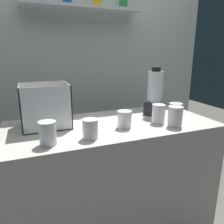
{
  "coord_description": "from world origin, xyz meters",
  "views": [
    {
      "loc": [
        -0.51,
        -1.29,
        1.36
      ],
      "look_at": [
        0.0,
        0.0,
        0.98
      ],
      "focal_mm": 34.6,
      "sensor_mm": 36.0,
      "label": 1
    }
  ],
  "objects_px": {
    "juice_cup_beet_left": "(90,130)",
    "juice_cup_carrot_right": "(158,115)",
    "juice_cup_carrot_far_right": "(175,117)",
    "juice_cup_beet_far_left": "(48,134)",
    "juice_cup_mango_rightmost": "(175,113)",
    "blender_pitcher": "(155,96)",
    "carrot_display_bin": "(46,114)",
    "juice_cup_mango_middle": "(125,120)"
  },
  "relations": [
    {
      "from": "juice_cup_mango_middle",
      "to": "blender_pitcher",
      "type": "bearing_deg",
      "value": 30.07
    },
    {
      "from": "juice_cup_carrot_right",
      "to": "juice_cup_carrot_far_right",
      "type": "bearing_deg",
      "value": -59.85
    },
    {
      "from": "juice_cup_carrot_right",
      "to": "juice_cup_mango_rightmost",
      "type": "distance_m",
      "value": 0.14
    },
    {
      "from": "juice_cup_beet_far_left",
      "to": "juice_cup_mango_middle",
      "type": "xyz_separation_m",
      "value": [
        0.48,
        0.1,
        -0.0
      ]
    },
    {
      "from": "carrot_display_bin",
      "to": "juice_cup_beet_left",
      "type": "relative_size",
      "value": 2.65
    },
    {
      "from": "carrot_display_bin",
      "to": "blender_pitcher",
      "type": "relative_size",
      "value": 0.82
    },
    {
      "from": "carrot_display_bin",
      "to": "juice_cup_carrot_right",
      "type": "distance_m",
      "value": 0.75
    },
    {
      "from": "juice_cup_beet_far_left",
      "to": "juice_cup_carrot_right",
      "type": "distance_m",
      "value": 0.74
    },
    {
      "from": "juice_cup_carrot_far_right",
      "to": "juice_cup_mango_rightmost",
      "type": "xyz_separation_m",
      "value": [
        0.08,
        0.1,
        -0.0
      ]
    },
    {
      "from": "juice_cup_carrot_far_right",
      "to": "juice_cup_mango_rightmost",
      "type": "bearing_deg",
      "value": 52.18
    },
    {
      "from": "juice_cup_beet_left",
      "to": "juice_cup_carrot_right",
      "type": "relative_size",
      "value": 0.87
    },
    {
      "from": "juice_cup_beet_far_left",
      "to": "juice_cup_mango_rightmost",
      "type": "bearing_deg",
      "value": 6.91
    },
    {
      "from": "carrot_display_bin",
      "to": "juice_cup_mango_middle",
      "type": "bearing_deg",
      "value": -24.01
    },
    {
      "from": "juice_cup_mango_rightmost",
      "to": "juice_cup_beet_far_left",
      "type": "bearing_deg",
      "value": -173.09
    },
    {
      "from": "carrot_display_bin",
      "to": "juice_cup_mango_rightmost",
      "type": "bearing_deg",
      "value": -13.0
    },
    {
      "from": "blender_pitcher",
      "to": "juice_cup_beet_far_left",
      "type": "height_order",
      "value": "blender_pitcher"
    },
    {
      "from": "blender_pitcher",
      "to": "juice_cup_carrot_right",
      "type": "bearing_deg",
      "value": -115.0
    },
    {
      "from": "carrot_display_bin",
      "to": "juice_cup_carrot_far_right",
      "type": "xyz_separation_m",
      "value": [
        0.78,
        -0.3,
        -0.02
      ]
    },
    {
      "from": "carrot_display_bin",
      "to": "juice_cup_mango_middle",
      "type": "height_order",
      "value": "carrot_display_bin"
    },
    {
      "from": "juice_cup_mango_middle",
      "to": "carrot_display_bin",
      "type": "bearing_deg",
      "value": 155.99
    },
    {
      "from": "juice_cup_beet_far_left",
      "to": "juice_cup_beet_left",
      "type": "xyz_separation_m",
      "value": [
        0.23,
        0.0,
        -0.01
      ]
    },
    {
      "from": "juice_cup_carrot_far_right",
      "to": "juice_cup_mango_rightmost",
      "type": "relative_size",
      "value": 1.06
    },
    {
      "from": "juice_cup_carrot_right",
      "to": "carrot_display_bin",
      "type": "bearing_deg",
      "value": 164.43
    },
    {
      "from": "juice_cup_mango_middle",
      "to": "juice_cup_carrot_far_right",
      "type": "height_order",
      "value": "juice_cup_carrot_far_right"
    },
    {
      "from": "juice_cup_beet_left",
      "to": "juice_cup_mango_middle",
      "type": "height_order",
      "value": "juice_cup_beet_left"
    },
    {
      "from": "juice_cup_beet_far_left",
      "to": "juice_cup_carrot_far_right",
      "type": "height_order",
      "value": "juice_cup_carrot_far_right"
    },
    {
      "from": "blender_pitcher",
      "to": "juice_cup_beet_far_left",
      "type": "distance_m",
      "value": 0.88
    },
    {
      "from": "blender_pitcher",
      "to": "juice_cup_carrot_far_right",
      "type": "distance_m",
      "value": 0.31
    },
    {
      "from": "juice_cup_carrot_right",
      "to": "juice_cup_mango_rightmost",
      "type": "bearing_deg",
      "value": 0.67
    },
    {
      "from": "blender_pitcher",
      "to": "juice_cup_carrot_far_right",
      "type": "xyz_separation_m",
      "value": [
        -0.03,
        -0.3,
        -0.08
      ]
    },
    {
      "from": "juice_cup_carrot_right",
      "to": "juice_cup_mango_rightmost",
      "type": "relative_size",
      "value": 1.03
    },
    {
      "from": "blender_pitcher",
      "to": "juice_cup_carrot_far_right",
      "type": "height_order",
      "value": "blender_pitcher"
    },
    {
      "from": "carrot_display_bin",
      "to": "juice_cup_carrot_right",
      "type": "relative_size",
      "value": 2.3
    },
    {
      "from": "blender_pitcher",
      "to": "juice_cup_mango_rightmost",
      "type": "height_order",
      "value": "blender_pitcher"
    },
    {
      "from": "carrot_display_bin",
      "to": "juice_cup_beet_left",
      "type": "xyz_separation_m",
      "value": [
        0.21,
        -0.3,
        -0.04
      ]
    },
    {
      "from": "blender_pitcher",
      "to": "juice_cup_beet_far_left",
      "type": "xyz_separation_m",
      "value": [
        -0.83,
        -0.3,
        -0.09
      ]
    },
    {
      "from": "juice_cup_beet_left",
      "to": "juice_cup_carrot_far_right",
      "type": "relative_size",
      "value": 0.85
    },
    {
      "from": "juice_cup_beet_left",
      "to": "blender_pitcher",
      "type": "bearing_deg",
      "value": 26.28
    },
    {
      "from": "juice_cup_carrot_right",
      "to": "juice_cup_carrot_far_right",
      "type": "height_order",
      "value": "juice_cup_carrot_far_right"
    },
    {
      "from": "juice_cup_beet_far_left",
      "to": "juice_cup_mango_rightmost",
      "type": "distance_m",
      "value": 0.88
    },
    {
      "from": "carrot_display_bin",
      "to": "juice_cup_mango_rightmost",
      "type": "distance_m",
      "value": 0.88
    },
    {
      "from": "juice_cup_carrot_right",
      "to": "juice_cup_mango_rightmost",
      "type": "height_order",
      "value": "juice_cup_carrot_right"
    }
  ]
}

